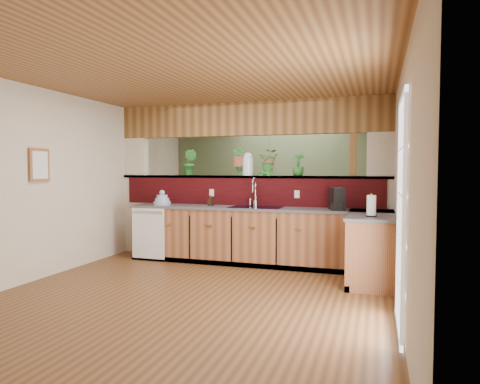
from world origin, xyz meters
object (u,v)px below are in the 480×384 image
(faucet, at_px, (254,191))
(dish_stack, at_px, (162,200))
(shelving_console, at_px, (245,216))
(glass_jar, at_px, (248,164))
(coffee_maker, at_px, (337,200))
(soap_dispenser, at_px, (211,200))
(paper_towel, at_px, (371,206))

(faucet, distance_m, dish_stack, 1.56)
(shelving_console, bearing_deg, faucet, -92.92)
(dish_stack, bearing_deg, glass_jar, 17.67)
(dish_stack, distance_m, coffee_maker, 2.86)
(dish_stack, bearing_deg, shelving_console, 72.98)
(soap_dispenser, bearing_deg, dish_stack, -172.77)
(faucet, xyz_separation_m, shelving_console, (-0.82, 2.12, -0.65))
(dish_stack, height_order, shelving_console, dish_stack)
(dish_stack, bearing_deg, paper_towel, -13.52)
(glass_jar, distance_m, shelving_console, 2.28)
(faucet, xyz_separation_m, soap_dispenser, (-0.71, -0.11, -0.16))
(paper_towel, bearing_deg, soap_dispenser, 160.13)
(soap_dispenser, distance_m, coffee_maker, 2.03)
(faucet, distance_m, paper_towel, 2.08)
(soap_dispenser, bearing_deg, coffee_maker, -3.27)
(faucet, relative_size, soap_dispenser, 2.73)
(shelving_console, bearing_deg, coffee_maker, -71.75)
(coffee_maker, bearing_deg, paper_towel, -80.10)
(dish_stack, xyz_separation_m, coffee_maker, (2.86, -0.01, 0.07))
(faucet, height_order, soap_dispenser, faucet)
(paper_towel, distance_m, glass_jar, 2.40)
(dish_stack, relative_size, glass_jar, 0.75)
(coffee_maker, distance_m, paper_towel, 0.93)
(coffee_maker, distance_m, glass_jar, 1.65)
(paper_towel, bearing_deg, coffee_maker, 121.71)
(faucet, height_order, glass_jar, glass_jar)
(dish_stack, relative_size, coffee_maker, 0.87)
(coffee_maker, relative_size, paper_towel, 1.13)
(dish_stack, height_order, paper_towel, paper_towel)
(dish_stack, distance_m, shelving_console, 2.49)
(glass_jar, relative_size, shelving_console, 0.29)
(paper_towel, bearing_deg, dish_stack, 166.48)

